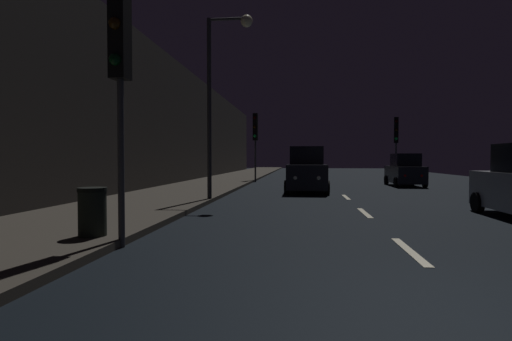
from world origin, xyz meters
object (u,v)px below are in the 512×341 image
at_px(traffic_light_far_left, 255,132).
at_px(traffic_light_far_right, 396,135).
at_px(traffic_light_near_left, 119,49).
at_px(car_parked_right_far, 405,171).
at_px(streetlamp_overhead, 222,79).
at_px(car_approaching_headlights, 306,171).
at_px(trash_bin_curbside, 92,212).

distance_m(traffic_light_far_left, traffic_light_far_right, 10.50).
relative_size(traffic_light_near_left, traffic_light_far_right, 1.06).
bearing_deg(traffic_light_far_right, car_parked_right_far, 1.71).
bearing_deg(streetlamp_overhead, car_parked_right_far, 48.41).
bearing_deg(car_approaching_headlights, traffic_light_far_left, -157.27).
bearing_deg(car_approaching_headlights, streetlamp_overhead, -31.33).
distance_m(traffic_light_far_right, car_approaching_headlights, 12.97).
height_order(traffic_light_near_left, traffic_light_far_right, traffic_light_near_left).
height_order(traffic_light_far_left, traffic_light_far_right, traffic_light_far_left).
bearing_deg(traffic_light_far_left, traffic_light_far_right, 111.59).
relative_size(streetlamp_overhead, car_approaching_headlights, 1.56).
relative_size(traffic_light_far_left, streetlamp_overhead, 0.70).
relative_size(car_approaching_headlights, car_parked_right_far, 1.14).
distance_m(traffic_light_near_left, trash_bin_curbside, 3.10).
height_order(car_approaching_headlights, car_parked_right_far, car_approaching_headlights).
height_order(traffic_light_far_left, traffic_light_near_left, traffic_light_near_left).
height_order(traffic_light_near_left, car_approaching_headlights, traffic_light_near_left).
bearing_deg(traffic_light_far_right, streetlamp_overhead, -22.13).
distance_m(traffic_light_far_right, streetlamp_overhead, 18.89).
distance_m(car_approaching_headlights, car_parked_right_far, 7.78).
xyz_separation_m(traffic_light_far_right, trash_bin_curbside, (-10.97, -23.42, -2.78)).
distance_m(streetlamp_overhead, car_parked_right_far, 14.20).
height_order(traffic_light_far_left, streetlamp_overhead, streetlamp_overhead).
distance_m(traffic_light_near_left, car_approaching_headlights, 13.59).
height_order(traffic_light_far_left, trash_bin_curbside, traffic_light_far_left).
bearing_deg(car_approaching_headlights, trash_bin_curbside, -18.62).
bearing_deg(traffic_light_far_right, car_approaching_headlights, -22.30).
relative_size(traffic_light_near_left, trash_bin_curbside, 5.35).
distance_m(trash_bin_curbside, car_parked_right_far, 20.35).
height_order(trash_bin_curbside, car_approaching_headlights, car_approaching_headlights).
bearing_deg(traffic_light_near_left, traffic_light_far_left, -177.72).
xyz_separation_m(traffic_light_near_left, traffic_light_far_right, (10.27, 23.68, -0.22)).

